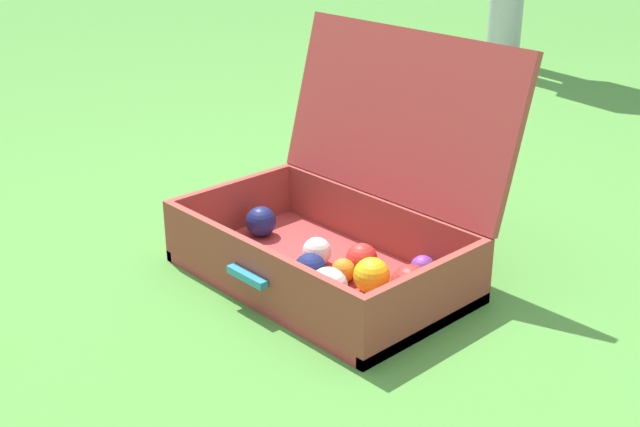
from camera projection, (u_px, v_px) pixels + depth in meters
ground_plane at (329, 292)px, 1.80m from camera, size 16.00×16.00×0.00m
open_suitcase at (343, 227)px, 1.83m from camera, size 0.64×0.51×0.52m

